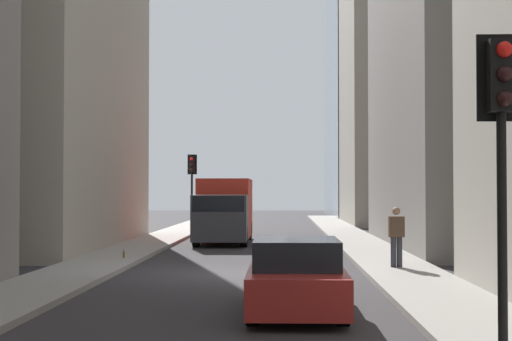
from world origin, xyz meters
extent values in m
plane|color=#302D30|center=(0.00, 0.00, 0.00)|extent=(135.00, 135.00, 0.00)
cube|color=gray|center=(0.00, 4.50, 0.07)|extent=(90.00, 2.20, 0.14)
cube|color=gray|center=(0.00, -4.50, 0.07)|extent=(90.00, 2.20, 0.14)
cube|color=gray|center=(10.13, -10.60, 9.81)|extent=(15.35, 10.00, 19.63)
cube|color=red|center=(13.19, 1.40, 1.54)|extent=(4.60, 2.25, 2.60)
cube|color=#38383D|center=(9.99, 1.40, 1.19)|extent=(1.90, 2.25, 1.90)
cube|color=black|center=(9.99, 1.40, 1.79)|extent=(1.92, 2.09, 0.64)
cylinder|color=black|center=(9.99, 0.41, 0.44)|extent=(0.88, 0.28, 0.88)
cylinder|color=black|center=(9.99, 2.38, 0.44)|extent=(0.88, 0.28, 0.88)
cylinder|color=black|center=(14.59, 0.41, 0.44)|extent=(0.88, 0.28, 0.88)
cylinder|color=black|center=(14.59, 2.38, 0.44)|extent=(0.88, 0.28, 0.88)
cube|color=maroon|center=(-6.76, -1.40, 0.53)|extent=(4.30, 1.78, 0.70)
cube|color=black|center=(-6.96, -1.40, 1.15)|extent=(2.10, 1.58, 0.54)
cylinder|color=black|center=(-5.41, -2.18, 0.32)|extent=(0.64, 0.22, 0.64)
cylinder|color=black|center=(-5.41, -0.62, 0.32)|extent=(0.64, 0.22, 0.64)
cylinder|color=black|center=(-8.11, -2.18, 0.32)|extent=(0.64, 0.22, 0.64)
cylinder|color=black|center=(-8.11, -0.62, 0.32)|extent=(0.64, 0.22, 0.64)
cylinder|color=black|center=(-11.80, -3.84, 1.72)|extent=(0.12, 0.12, 3.16)
cube|color=black|center=(-11.80, -3.84, 3.75)|extent=(0.28, 0.32, 0.90)
cube|color=black|center=(-11.65, -3.84, 3.75)|extent=(0.03, 0.52, 1.10)
sphere|color=red|center=(-11.96, -3.84, 4.05)|extent=(0.20, 0.20, 0.20)
sphere|color=black|center=(-11.96, -3.84, 3.75)|extent=(0.20, 0.20, 0.20)
sphere|color=black|center=(-11.96, -3.84, 3.45)|extent=(0.20, 0.20, 0.20)
cylinder|color=black|center=(20.45, 3.81, 1.73)|extent=(0.12, 0.12, 3.18)
cube|color=black|center=(20.45, 3.81, 3.77)|extent=(0.28, 0.32, 0.90)
cube|color=black|center=(20.60, 3.81, 3.77)|extent=(0.03, 0.52, 1.10)
sphere|color=red|center=(20.29, 3.81, 4.07)|extent=(0.20, 0.20, 0.20)
sphere|color=black|center=(20.29, 3.81, 3.77)|extent=(0.20, 0.20, 0.20)
sphere|color=black|center=(20.29, 3.81, 3.47)|extent=(0.20, 0.20, 0.20)
cylinder|color=#33333D|center=(0.56, -4.49, 0.57)|extent=(0.16, 0.16, 0.86)
cylinder|color=#33333D|center=(0.56, -4.32, 0.57)|extent=(0.16, 0.16, 0.86)
cube|color=#4C3828|center=(0.56, -4.41, 1.29)|extent=(0.26, 0.44, 0.59)
sphere|color=#936B4C|center=(0.56, -4.41, 1.74)|extent=(0.22, 0.22, 0.22)
cylinder|color=brown|center=(3.19, 3.98, 0.24)|extent=(0.07, 0.07, 0.20)
cylinder|color=brown|center=(3.19, 3.98, 0.38)|extent=(0.03, 0.03, 0.07)
camera|label=1|loc=(-21.26, -1.12, 2.33)|focal=53.29mm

